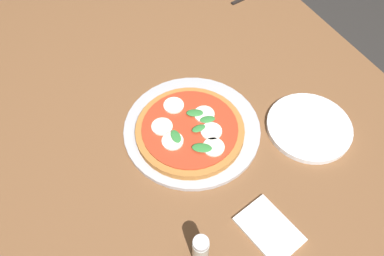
% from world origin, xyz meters
% --- Properties ---
extents(ground_plane, '(6.00, 6.00, 0.00)m').
position_xyz_m(ground_plane, '(0.00, 0.00, 0.00)').
color(ground_plane, '#2D2B28').
extents(dining_table, '(1.54, 1.07, 0.71)m').
position_xyz_m(dining_table, '(0.00, 0.00, 0.63)').
color(dining_table, brown).
rests_on(dining_table, ground_plane).
extents(serving_tray, '(0.34, 0.34, 0.01)m').
position_xyz_m(serving_tray, '(-0.04, 0.03, 0.72)').
color(serving_tray, '#B2B2B7').
rests_on(serving_tray, dining_table).
extents(pizza, '(0.26, 0.26, 0.03)m').
position_xyz_m(pizza, '(-0.05, 0.04, 0.74)').
color(pizza, '#B27033').
rests_on(pizza, serving_tray).
extents(plate_white, '(0.21, 0.21, 0.01)m').
position_xyz_m(plate_white, '(-0.17, -0.23, 0.72)').
color(plate_white, white).
rests_on(plate_white, dining_table).
extents(napkin, '(0.14, 0.11, 0.01)m').
position_xyz_m(napkin, '(-0.34, 0.01, 0.72)').
color(napkin, white).
rests_on(napkin, dining_table).
extents(pepper_shaker, '(0.03, 0.03, 0.09)m').
position_xyz_m(pepper_shaker, '(-0.32, 0.16, 0.75)').
color(pepper_shaker, '#B2B7AD').
rests_on(pepper_shaker, dining_table).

